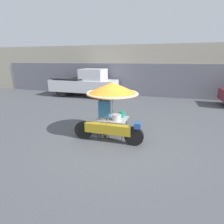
% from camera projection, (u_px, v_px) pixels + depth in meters
% --- Properties ---
extents(ground_plane, '(36.00, 36.00, 0.00)m').
position_uv_depth(ground_plane, '(115.00, 141.00, 6.00)').
color(ground_plane, '#4C4F54').
extents(shopfront_building, '(28.00, 2.06, 3.74)m').
position_uv_depth(shopfront_building, '(145.00, 70.00, 13.78)').
color(shopfront_building, '#B2A893').
rests_on(shopfront_building, ground).
extents(vendor_motorcycle_cart, '(2.41, 1.81, 1.95)m').
position_uv_depth(vendor_motorcycle_cart, '(112.00, 96.00, 6.00)').
color(vendor_motorcycle_cart, black).
rests_on(vendor_motorcycle_cart, ground).
extents(vendor_person, '(0.38, 0.22, 1.55)m').
position_uv_depth(vendor_person, '(104.00, 114.00, 6.07)').
color(vendor_person, '#4C473D').
rests_on(vendor_person, ground).
extents(pickup_truck, '(4.97, 1.77, 2.04)m').
position_uv_depth(pickup_truck, '(85.00, 83.00, 13.04)').
color(pickup_truck, black).
rests_on(pickup_truck, ground).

